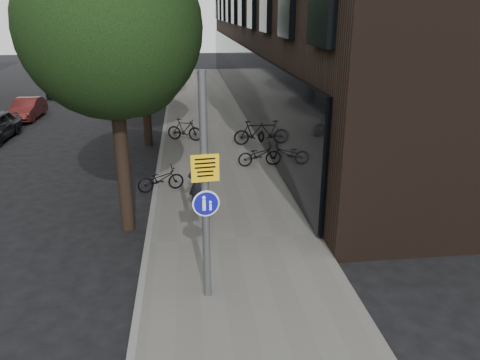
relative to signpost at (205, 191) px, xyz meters
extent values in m
plane|color=black|center=(0.59, -0.87, -2.44)|extent=(120.00, 120.00, 0.00)
cube|color=#5F5D58|center=(0.84, 9.13, -2.38)|extent=(4.50, 60.00, 0.12)
cube|color=slate|center=(-1.41, 9.13, -2.37)|extent=(0.15, 60.00, 0.13)
cylinder|color=black|center=(-2.01, 3.63, -0.84)|extent=(0.36, 0.36, 3.20)
sphere|color=black|center=(-2.01, 3.63, 2.86)|extent=(4.40, 4.40, 4.40)
sphere|color=black|center=(-1.61, 4.43, 1.86)|extent=(2.64, 2.64, 2.64)
cylinder|color=black|center=(-2.01, 12.13, -0.84)|extent=(0.36, 0.36, 3.20)
sphere|color=black|center=(-2.01, 12.13, 2.86)|extent=(5.00, 5.00, 5.00)
sphere|color=black|center=(-1.61, 12.93, 1.86)|extent=(3.00, 3.00, 3.00)
cylinder|color=black|center=(-2.01, 21.13, -0.84)|extent=(0.36, 0.36, 3.20)
sphere|color=black|center=(-2.01, 21.13, 2.86)|extent=(5.00, 5.00, 5.00)
sphere|color=black|center=(-1.61, 21.93, 1.86)|extent=(3.00, 3.00, 3.00)
cylinder|color=#595B5E|center=(0.00, 0.00, -0.02)|extent=(0.15, 0.15, 4.59)
cube|color=#EBB60C|center=(0.00, 0.00, 0.49)|extent=(0.53, 0.09, 0.53)
cylinder|color=#0E109C|center=(0.00, 0.00, -0.23)|extent=(0.47, 0.07, 0.47)
cylinder|color=white|center=(0.00, 0.00, -0.23)|extent=(0.53, 0.07, 0.53)
imported|color=black|center=(-0.04, 4.48, -1.51)|extent=(0.68, 0.56, 1.62)
imported|color=black|center=(2.37, 8.35, -1.90)|extent=(1.66, 0.73, 0.85)
imported|color=black|center=(2.59, 11.28, -1.79)|extent=(1.78, 0.58, 1.06)
imported|color=black|center=(-1.21, 6.14, -1.92)|extent=(1.61, 0.92, 0.80)
imported|color=black|center=(-0.39, 12.36, -1.83)|extent=(1.69, 1.01, 0.98)
imported|color=#5C1C1A|center=(-8.96, 18.35, -1.87)|extent=(1.23, 3.45, 1.13)
imported|color=black|center=(-8.78, 26.05, -1.83)|extent=(1.76, 4.25, 1.23)
camera|label=1|loc=(-0.30, -8.34, 3.26)|focal=35.00mm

